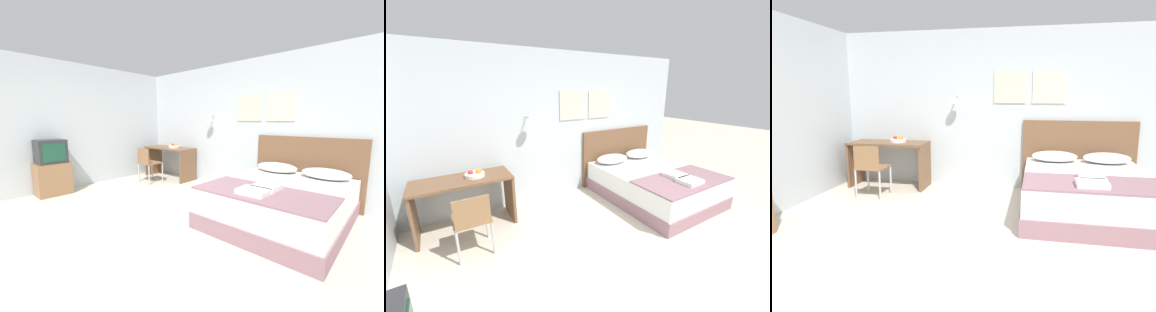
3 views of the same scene
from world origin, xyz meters
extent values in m
plane|color=beige|center=(0.00, 0.00, 0.00)|extent=(24.00, 24.00, 0.00)
cube|color=silver|center=(0.00, 2.69, 1.32)|extent=(5.92, 0.06, 2.65)
cube|color=beige|center=(0.35, 2.65, 1.70)|extent=(0.52, 0.02, 0.52)
cube|color=beige|center=(0.98, 2.65, 1.70)|extent=(0.52, 0.02, 0.52)
cylinder|color=#B2B2B7|center=(-0.55, 2.58, 1.55)|extent=(0.02, 0.16, 0.02)
cone|color=white|center=(-0.55, 2.49, 1.50)|extent=(0.17, 0.17, 0.12)
cube|color=silver|center=(-2.59, -0.17, 1.32)|extent=(0.06, 5.66, 2.65)
cube|color=gray|center=(1.48, 1.56, 0.11)|extent=(1.65, 2.07, 0.22)
cube|color=white|center=(1.48, 1.56, 0.38)|extent=(1.62, 2.03, 0.33)
cube|color=brown|center=(1.48, 2.63, 0.58)|extent=(1.77, 0.06, 1.17)
ellipsoid|color=white|center=(1.09, 2.32, 0.63)|extent=(0.69, 0.45, 0.16)
ellipsoid|color=white|center=(1.87, 2.32, 0.63)|extent=(0.69, 0.45, 0.16)
cube|color=gray|center=(1.48, 0.96, 0.56)|extent=(1.60, 0.83, 0.02)
cube|color=white|center=(1.47, 1.10, 0.60)|extent=(0.30, 0.34, 0.06)
cube|color=white|center=(1.44, 0.81, 0.60)|extent=(0.35, 0.29, 0.06)
cube|color=brown|center=(-1.67, 2.29, 0.76)|extent=(1.32, 0.60, 0.03)
cube|color=brown|center=(-2.31, 2.29, 0.37)|extent=(0.04, 0.55, 0.74)
cube|color=brown|center=(-1.02, 2.29, 0.37)|extent=(0.04, 0.55, 0.74)
cube|color=#8E6642|center=(-1.66, 1.68, 0.47)|extent=(0.43, 0.43, 0.02)
cube|color=#8E6642|center=(-1.66, 1.48, 0.65)|extent=(0.40, 0.03, 0.35)
cylinder|color=#B7B7BC|center=(-1.86, 1.88, 0.23)|extent=(0.03, 0.03, 0.46)
cylinder|color=#B7B7BC|center=(-1.47, 1.88, 0.23)|extent=(0.03, 0.03, 0.46)
cylinder|color=#B7B7BC|center=(-1.86, 1.49, 0.23)|extent=(0.03, 0.03, 0.46)
cylinder|color=#B7B7BC|center=(-1.47, 1.49, 0.23)|extent=(0.03, 0.03, 0.46)
cylinder|color=silver|center=(-1.49, 2.29, 0.81)|extent=(0.27, 0.27, 0.05)
sphere|color=orange|center=(-1.44, 2.28, 0.85)|extent=(0.08, 0.08, 0.08)
sphere|color=red|center=(-1.55, 2.30, 0.85)|extent=(0.07, 0.07, 0.07)
cube|color=#8E6642|center=(-2.33, -0.20, 0.31)|extent=(0.43, 0.60, 0.63)
cube|color=#2D2D30|center=(-2.33, -0.20, 0.85)|extent=(0.41, 0.50, 0.45)
cube|color=#194733|center=(-2.12, -0.20, 0.85)|extent=(0.01, 0.40, 0.35)
camera|label=1|loc=(2.72, -1.69, 1.43)|focal=22.00mm
camera|label=2|loc=(-1.88, -1.22, 2.04)|focal=22.00mm
camera|label=3|loc=(0.81, -3.11, 1.59)|focal=32.00mm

